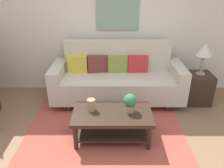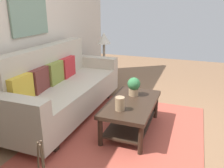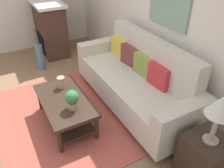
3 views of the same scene
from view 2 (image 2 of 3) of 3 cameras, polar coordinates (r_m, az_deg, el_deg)
ground_plane at (r=3.11m, az=11.90°, el=-13.51°), size 9.73×9.73×0.00m
wall_back at (r=3.55m, az=-22.54°, el=12.79°), size 5.73×0.10×2.70m
area_rug at (r=3.19m, az=2.83°, el=-12.00°), size 2.37×2.05×0.01m
couch at (r=3.59m, az=-12.10°, el=-1.27°), size 2.34×0.84×1.08m
throw_pillow_mustard at (r=3.03m, az=-21.80°, el=-1.06°), size 0.36×0.12×0.32m
throw_pillow_maroon at (r=3.29m, az=-17.61°, el=0.99°), size 0.37×0.17×0.32m
throw_pillow_olive at (r=3.58m, az=-14.07°, el=2.72°), size 0.37×0.14×0.32m
throw_pillow_crimson at (r=3.88m, az=-11.05°, el=4.19°), size 0.37×0.14×0.32m
coffee_table at (r=3.12m, az=4.84°, el=-6.37°), size 1.10×0.60×0.43m
tabletop_vase at (r=2.80m, az=1.97°, el=-4.91°), size 0.12×0.12×0.17m
potted_plant_tabletop at (r=3.25m, az=5.43°, el=-0.45°), size 0.18×0.18×0.26m
side_table at (r=4.84m, az=-1.94°, el=2.59°), size 0.44×0.44×0.56m
table_lamp at (r=4.69m, az=-2.04°, el=10.99°), size 0.28×0.28×0.57m
floor_vase_branch_a at (r=1.58m, az=-16.57°, el=-18.56°), size 0.03×0.03×0.36m
floor_vase_branch_b at (r=1.57m, az=-17.79°, el=-18.96°), size 0.01×0.04×0.36m
floor_vase_branch_c at (r=1.55m, az=-16.70°, el=-19.33°), size 0.05×0.03×0.36m
framed_painting at (r=3.65m, az=-19.91°, el=17.02°), size 0.78×0.03×0.73m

